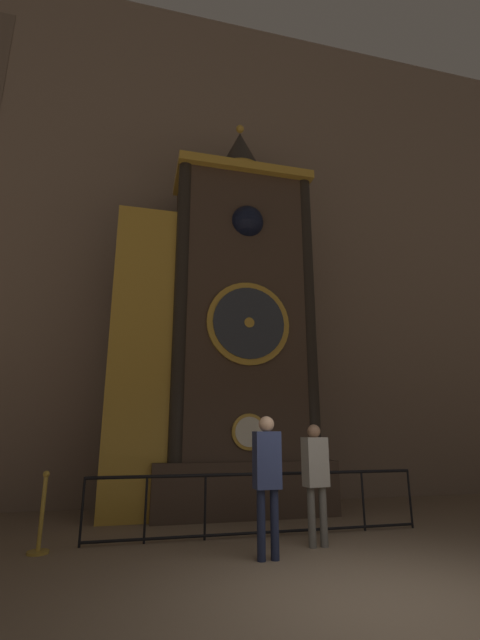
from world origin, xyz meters
TOP-DOWN VIEW (x-y plane):
  - ground_plane at (0.00, 0.00)m, footprint 28.00×28.00m
  - cathedral_back_wall at (-0.09, 6.31)m, footprint 24.00×0.32m
  - clock_tower at (-0.72, 4.93)m, footprint 4.52×1.81m
  - railing_fence at (-0.45, 2.97)m, footprint 5.35×0.05m
  - visitor_near at (-0.73, 1.74)m, footprint 0.35×0.23m
  - visitor_far at (0.15, 2.18)m, footprint 0.37×0.27m
  - stanchion_post at (-3.60, 2.77)m, footprint 0.28×0.28m

SIDE VIEW (x-z plane):
  - ground_plane at x=0.00m, z-range 0.00..0.00m
  - stanchion_post at x=-3.60m, z-range -0.18..0.86m
  - railing_fence at x=-0.45m, z-range 0.06..1.00m
  - visitor_far at x=0.15m, z-range 0.16..1.84m
  - visitor_near at x=-0.73m, z-range 0.18..1.95m
  - clock_tower at x=-0.72m, z-range -0.80..8.24m
  - cathedral_back_wall at x=-0.09m, z-range -0.01..13.64m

